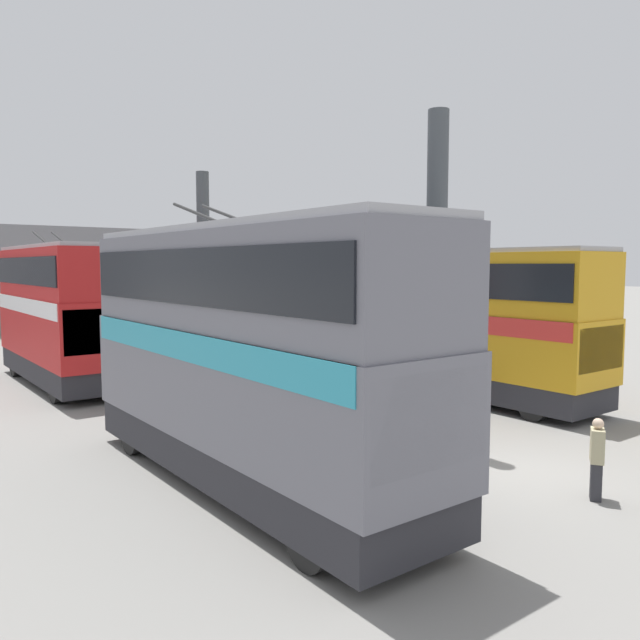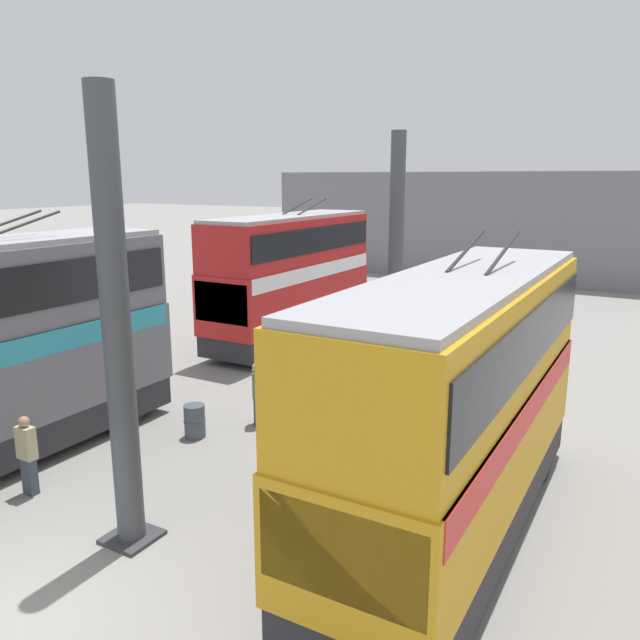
% 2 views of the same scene
% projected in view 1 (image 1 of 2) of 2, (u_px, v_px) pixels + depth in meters
% --- Properties ---
extents(ground_plane, '(240.00, 240.00, 0.00)m').
position_uv_depth(ground_plane, '(519.00, 472.00, 13.57)').
color(ground_plane, gray).
extents(depot_back_wall, '(0.50, 36.00, 7.06)m').
position_uv_depth(depot_back_wall, '(63.00, 279.00, 41.62)').
color(depot_back_wall, slate).
rests_on(depot_back_wall, ground_plane).
extents(support_column_near, '(0.91, 0.91, 8.19)m').
position_uv_depth(support_column_near, '(436.00, 286.00, 15.22)').
color(support_column_near, '#42474C').
rests_on(support_column_near, ground_plane).
extents(support_column_far, '(0.91, 0.91, 8.19)m').
position_uv_depth(support_column_far, '(204.00, 278.00, 25.09)').
color(support_column_far, '#42474C').
rests_on(support_column_far, ground_plane).
extents(bus_left_far, '(9.42, 2.54, 5.62)m').
position_uv_depth(bus_left_far, '(469.00, 315.00, 20.99)').
color(bus_left_far, black).
rests_on(bus_left_far, ground_plane).
extents(bus_right_near, '(10.15, 2.54, 5.89)m').
position_uv_depth(bus_right_near, '(245.00, 340.00, 12.48)').
color(bus_right_near, black).
rests_on(bus_right_near, ground_plane).
extents(bus_right_far, '(9.18, 2.54, 5.83)m').
position_uv_depth(bus_right_far, '(61.00, 306.00, 23.20)').
color(bus_right_far, black).
rests_on(bus_right_far, ground_plane).
extents(person_by_right_row, '(0.24, 0.42, 1.77)m').
position_uv_depth(person_by_right_row, '(329.00, 427.00, 13.71)').
color(person_by_right_row, '#384251').
rests_on(person_by_right_row, ground_plane).
extents(person_aisle_midway, '(0.48, 0.44, 1.77)m').
position_uv_depth(person_aisle_midway, '(269.00, 380.00, 19.35)').
color(person_aisle_midway, '#384251').
rests_on(person_aisle_midway, ground_plane).
extents(person_by_left_row, '(0.46, 0.47, 1.62)m').
position_uv_depth(person_by_left_row, '(460.00, 387.00, 18.65)').
color(person_by_left_row, '#384251').
rests_on(person_by_left_row, ground_plane).
extents(person_aisle_foreground, '(0.43, 0.48, 1.59)m').
position_uv_depth(person_aisle_foreground, '(597.00, 457.00, 11.89)').
color(person_aisle_foreground, '#2D2D33').
rests_on(person_aisle_foreground, ground_plane).
extents(oil_drum, '(0.57, 0.57, 0.88)m').
position_uv_depth(oil_drum, '(269.00, 408.00, 17.64)').
color(oil_drum, '#424C56').
rests_on(oil_drum, ground_plane).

